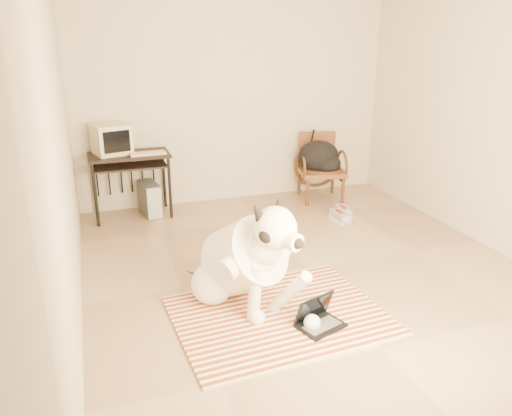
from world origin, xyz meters
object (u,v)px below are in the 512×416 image
rattan_chair (320,167)px  laptop (318,318)px  computer_desk (130,163)px  backpack (320,157)px  dog (245,260)px  crt_monitor (111,139)px  pc_tower (150,199)px

rattan_chair → laptop: bearing=-115.7°
computer_desk → backpack: size_ratio=1.71×
dog → rattan_chair: dog is taller
laptop → crt_monitor: bearing=112.7°
laptop → crt_monitor: 3.32m
rattan_chair → backpack: size_ratio=1.58×
crt_monitor → backpack: crt_monitor is taller
laptop → pc_tower: pc_tower is taller
laptop → backpack: (1.30, 2.72, 0.50)m
backpack → computer_desk: bearing=176.1°
laptop → pc_tower: size_ratio=0.89×
rattan_chair → dog: bearing=-127.4°
dog → computer_desk: 2.50m
crt_monitor → rattan_chair: size_ratio=0.55×
computer_desk → rattan_chair: (2.41, -0.09, -0.23)m
crt_monitor → pc_tower: size_ratio=1.05×
laptop → backpack: backpack is taller
crt_monitor → backpack: (2.54, -0.24, -0.36)m
pc_tower → rattan_chair: bearing=-2.1°
crt_monitor → backpack: bearing=-5.3°
computer_desk → crt_monitor: size_ratio=1.96×
dog → laptop: size_ratio=3.10×
pc_tower → rattan_chair: rattan_chair is taller
pc_tower → rattan_chair: size_ratio=0.52×
laptop → computer_desk: bearing=110.3°
dog → pc_tower: bearing=100.5°
laptop → rattan_chair: rattan_chair is taller
crt_monitor → pc_tower: bearing=-12.2°
rattan_chair → backpack: bearing=-120.4°
pc_tower → backpack: (2.17, -0.16, 0.38)m
pc_tower → crt_monitor: bearing=167.8°
laptop → pc_tower: bearing=106.7°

